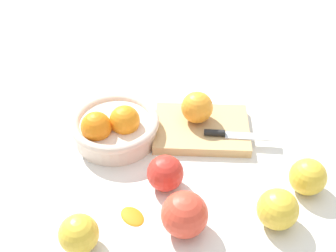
% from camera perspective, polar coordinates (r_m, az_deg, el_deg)
% --- Properties ---
extents(ground_plane, '(2.40, 2.40, 0.00)m').
position_cam_1_polar(ground_plane, '(0.92, 0.17, -5.08)').
color(ground_plane, silver).
extents(bowl, '(0.19, 0.19, 0.09)m').
position_cam_1_polar(bowl, '(0.96, -6.90, -0.09)').
color(bowl, beige).
rests_on(bowl, ground_plane).
extents(cutting_board, '(0.23, 0.19, 0.02)m').
position_cam_1_polar(cutting_board, '(0.99, 4.30, -0.36)').
color(cutting_board, tan).
rests_on(cutting_board, ground_plane).
extents(orange_on_board, '(0.07, 0.07, 0.07)m').
position_cam_1_polar(orange_on_board, '(0.97, 3.75, 2.41)').
color(orange_on_board, orange).
rests_on(orange_on_board, cutting_board).
extents(knife, '(0.15, 0.05, 0.01)m').
position_cam_1_polar(knife, '(0.96, 7.97, -1.06)').
color(knife, silver).
rests_on(knife, cutting_board).
extents(apple_front_right, '(0.07, 0.07, 0.07)m').
position_cam_1_polar(apple_front_right, '(0.82, 13.89, -10.31)').
color(apple_front_right, gold).
rests_on(apple_front_right, ground_plane).
extents(apple_front_center, '(0.08, 0.08, 0.08)m').
position_cam_1_polar(apple_front_center, '(0.78, 2.36, -11.24)').
color(apple_front_center, '#D6422D').
rests_on(apple_front_center, ground_plane).
extents(apple_front_left, '(0.07, 0.07, 0.07)m').
position_cam_1_polar(apple_front_left, '(0.78, -11.37, -13.42)').
color(apple_front_left, gold).
rests_on(apple_front_left, ground_plane).
extents(apple_front_right_2, '(0.07, 0.07, 0.07)m').
position_cam_1_polar(apple_front_right_2, '(0.89, 17.50, -6.22)').
color(apple_front_right_2, gold).
rests_on(apple_front_right_2, ground_plane).
extents(apple_front_center_2, '(0.07, 0.07, 0.07)m').
position_cam_1_polar(apple_front_center_2, '(0.85, -0.35, -6.07)').
color(apple_front_center_2, red).
rests_on(apple_front_center_2, ground_plane).
extents(citrus_peel, '(0.06, 0.06, 0.01)m').
position_cam_1_polar(citrus_peel, '(0.83, -4.60, -11.34)').
color(citrus_peel, orange).
rests_on(citrus_peel, ground_plane).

